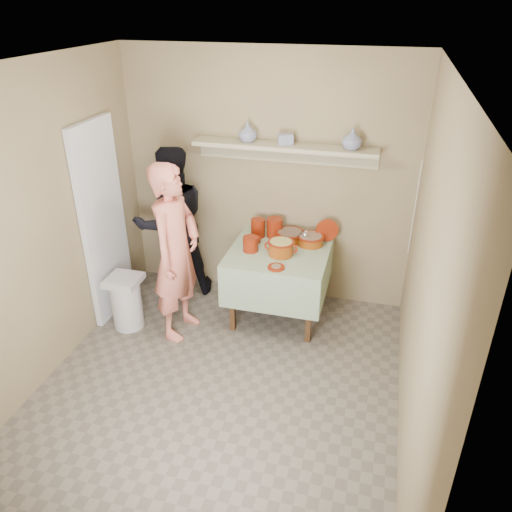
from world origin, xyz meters
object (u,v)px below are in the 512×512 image
(serving_table, at_px, (279,260))
(person_helper, at_px, (172,224))
(person_cook, at_px, (176,253))
(trash_bin, at_px, (127,302))
(cazuela_rice, at_px, (281,247))

(serving_table, bearing_deg, person_helper, 172.51)
(person_cook, relative_size, trash_bin, 3.10)
(trash_bin, bearing_deg, person_helper, 73.93)
(person_cook, relative_size, person_helper, 1.04)
(person_cook, xyz_separation_m, cazuela_rice, (0.91, 0.41, -0.02))
(cazuela_rice, bearing_deg, person_helper, 168.43)
(person_helper, bearing_deg, person_cook, 82.19)
(serving_table, height_order, cazuela_rice, cazuela_rice)
(cazuela_rice, distance_m, trash_bin, 1.63)
(person_cook, bearing_deg, serving_table, -53.09)
(cazuela_rice, xyz_separation_m, trash_bin, (-1.45, -0.49, -0.56))
(trash_bin, bearing_deg, cazuela_rice, 18.61)
(person_helper, distance_m, cazuela_rice, 1.27)
(person_cook, height_order, serving_table, person_cook)
(person_helper, xyz_separation_m, trash_bin, (-0.21, -0.74, -0.55))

